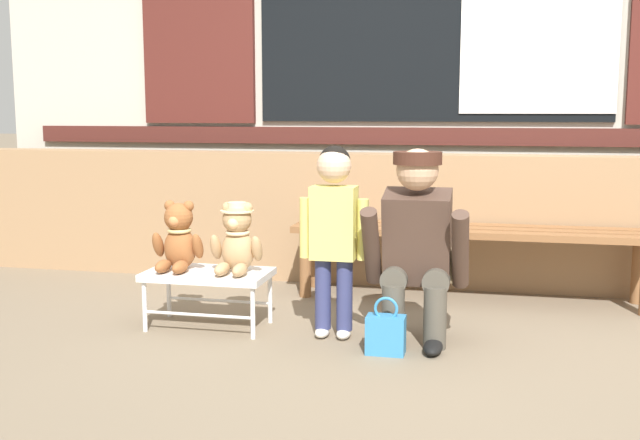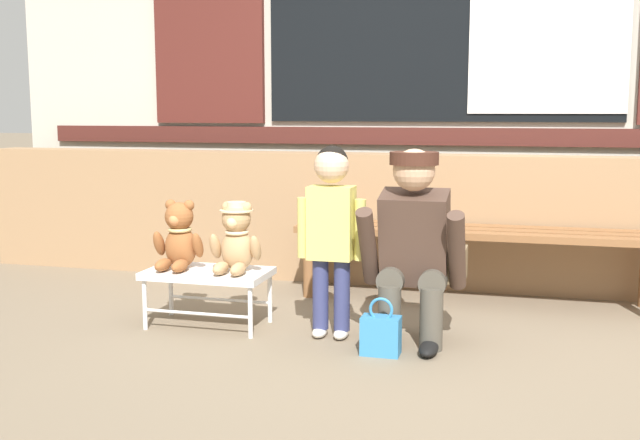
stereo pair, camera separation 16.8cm
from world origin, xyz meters
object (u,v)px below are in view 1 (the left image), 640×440
(small_display_bench, at_px, (208,277))
(child_standing, at_px, (334,220))
(teddy_bear_with_hat, at_px, (237,239))
(adult_crouching, at_px, (419,246))
(wooden_bench_long, at_px, (470,239))
(teddy_bear_plain, at_px, (178,239))
(handbag_on_ground, at_px, (386,334))

(small_display_bench, relative_size, child_standing, 0.67)
(teddy_bear_with_hat, height_order, adult_crouching, adult_crouching)
(small_display_bench, bearing_deg, wooden_bench_long, 34.21)
(child_standing, distance_m, adult_crouching, 0.43)
(adult_crouching, bearing_deg, wooden_bench_long, 76.65)
(child_standing, bearing_deg, teddy_bear_plain, 178.15)
(adult_crouching, bearing_deg, teddy_bear_plain, 179.07)
(teddy_bear_with_hat, relative_size, handbag_on_ground, 1.34)
(wooden_bench_long, height_order, teddy_bear_plain, teddy_bear_plain)
(wooden_bench_long, bearing_deg, child_standing, -124.70)
(wooden_bench_long, bearing_deg, teddy_bear_with_hat, -142.30)
(wooden_bench_long, distance_m, teddy_bear_plain, 1.72)
(child_standing, bearing_deg, teddy_bear_with_hat, 176.92)
(wooden_bench_long, distance_m, handbag_on_ground, 1.20)
(wooden_bench_long, xyz_separation_m, teddy_bear_with_hat, (-1.15, -0.89, 0.10))
(small_display_bench, xyz_separation_m, teddy_bear_with_hat, (0.16, 0.00, 0.21))
(teddy_bear_plain, xyz_separation_m, handbag_on_ground, (1.12, -0.23, -0.37))
(teddy_bear_plain, height_order, adult_crouching, adult_crouching)
(small_display_bench, bearing_deg, teddy_bear_plain, 179.49)
(teddy_bear_with_hat, xyz_separation_m, adult_crouching, (0.93, -0.02, 0.01))
(wooden_bench_long, relative_size, handbag_on_ground, 7.72)
(wooden_bench_long, xyz_separation_m, small_display_bench, (-1.31, -0.89, -0.11))
(handbag_on_ground, bearing_deg, wooden_bench_long, 73.06)
(small_display_bench, xyz_separation_m, adult_crouching, (1.09, -0.02, 0.21))
(wooden_bench_long, distance_m, teddy_bear_with_hat, 1.45)
(wooden_bench_long, bearing_deg, small_display_bench, -145.79)
(wooden_bench_long, relative_size, teddy_bear_with_hat, 5.78)
(wooden_bench_long, height_order, child_standing, child_standing)
(adult_crouching, height_order, handbag_on_ground, adult_crouching)
(wooden_bench_long, distance_m, child_standing, 1.13)
(teddy_bear_plain, bearing_deg, small_display_bench, -0.51)
(handbag_on_ground, bearing_deg, teddy_bear_with_hat, 163.71)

